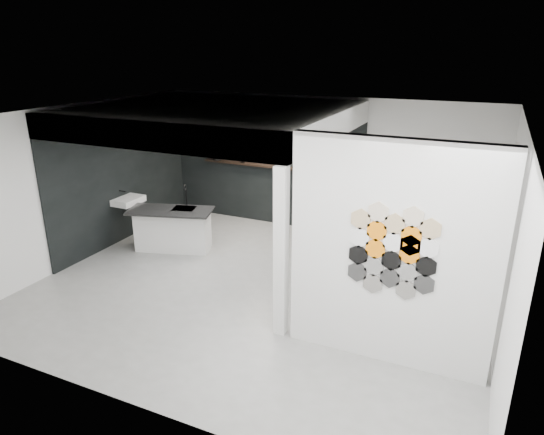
{
  "coord_description": "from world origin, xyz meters",
  "views": [
    {
      "loc": [
        3.11,
        -6.32,
        3.73
      ],
      "look_at": [
        0.1,
        0.3,
        1.15
      ],
      "focal_mm": 32.0,
      "sensor_mm": 36.0,
      "label": 1
    }
  ],
  "objects_px": {
    "kitchen_island": "(173,229)",
    "kettle": "(300,165)",
    "glass_bowl": "(327,169)",
    "bottle_dark": "(243,159)",
    "glass_vase": "(327,168)",
    "wall_basin": "(128,201)",
    "partition_panel": "(391,256)",
    "stockpot": "(217,156)",
    "utensil_cup": "(243,160)"
  },
  "relations": [
    {
      "from": "glass_vase",
      "to": "bottle_dark",
      "type": "xyz_separation_m",
      "value": [
        -1.92,
        0.0,
        -0.0
      ]
    },
    {
      "from": "glass_vase",
      "to": "partition_panel",
      "type": "bearing_deg",
      "value": -61.77
    },
    {
      "from": "wall_basin",
      "to": "glass_vase",
      "type": "distance_m",
      "value": 4.01
    },
    {
      "from": "glass_vase",
      "to": "utensil_cup",
      "type": "relative_size",
      "value": 1.61
    },
    {
      "from": "kettle",
      "to": "glass_bowl",
      "type": "bearing_deg",
      "value": 19.05
    },
    {
      "from": "wall_basin",
      "to": "stockpot",
      "type": "distance_m",
      "value": 2.29
    },
    {
      "from": "utensil_cup",
      "to": "bottle_dark",
      "type": "bearing_deg",
      "value": 0.0
    },
    {
      "from": "kitchen_island",
      "to": "kettle",
      "type": "bearing_deg",
      "value": 32.58
    },
    {
      "from": "kitchen_island",
      "to": "kettle",
      "type": "distance_m",
      "value": 2.9
    },
    {
      "from": "stockpot",
      "to": "kettle",
      "type": "distance_m",
      "value": 1.98
    },
    {
      "from": "partition_panel",
      "to": "bottle_dark",
      "type": "bearing_deg",
      "value": 135.91
    },
    {
      "from": "bottle_dark",
      "to": "stockpot",
      "type": "bearing_deg",
      "value": 180.0
    },
    {
      "from": "glass_bowl",
      "to": "bottle_dark",
      "type": "distance_m",
      "value": 1.92
    },
    {
      "from": "partition_panel",
      "to": "glass_bowl",
      "type": "distance_m",
      "value": 4.39
    },
    {
      "from": "glass_bowl",
      "to": "bottle_dark",
      "type": "height_order",
      "value": "bottle_dark"
    },
    {
      "from": "partition_panel",
      "to": "wall_basin",
      "type": "xyz_separation_m",
      "value": [
        -5.46,
        1.8,
        -0.55
      ]
    },
    {
      "from": "bottle_dark",
      "to": "wall_basin",
      "type": "bearing_deg",
      "value": -125.54
    },
    {
      "from": "glass_bowl",
      "to": "kitchen_island",
      "type": "bearing_deg",
      "value": -138.69
    },
    {
      "from": "stockpot",
      "to": "utensil_cup",
      "type": "relative_size",
      "value": 2.05
    },
    {
      "from": "glass_vase",
      "to": "wall_basin",
      "type": "bearing_deg",
      "value": -148.65
    },
    {
      "from": "glass_bowl",
      "to": "utensil_cup",
      "type": "height_order",
      "value": "glass_bowl"
    },
    {
      "from": "stockpot",
      "to": "glass_vase",
      "type": "xyz_separation_m",
      "value": [
        2.57,
        0.0,
        -0.0
      ]
    },
    {
      "from": "kitchen_island",
      "to": "partition_panel",
      "type": "bearing_deg",
      "value": -38.76
    },
    {
      "from": "kettle",
      "to": "kitchen_island",
      "type": "bearing_deg",
      "value": -111.58
    },
    {
      "from": "glass_vase",
      "to": "kettle",
      "type": "bearing_deg",
      "value": 180.0
    },
    {
      "from": "kettle",
      "to": "glass_vase",
      "type": "relative_size",
      "value": 1.27
    },
    {
      "from": "partition_panel",
      "to": "kettle",
      "type": "xyz_separation_m",
      "value": [
        -2.66,
        3.87,
        0.0
      ]
    },
    {
      "from": "stockpot",
      "to": "glass_vase",
      "type": "distance_m",
      "value": 2.57
    },
    {
      "from": "glass_vase",
      "to": "utensil_cup",
      "type": "height_order",
      "value": "glass_vase"
    },
    {
      "from": "kettle",
      "to": "glass_bowl",
      "type": "distance_m",
      "value": 0.58
    },
    {
      "from": "partition_panel",
      "to": "kitchen_island",
      "type": "bearing_deg",
      "value": 158.03
    },
    {
      "from": "partition_panel",
      "to": "utensil_cup",
      "type": "height_order",
      "value": "partition_panel"
    },
    {
      "from": "wall_basin",
      "to": "stockpot",
      "type": "height_order",
      "value": "stockpot"
    },
    {
      "from": "kitchen_island",
      "to": "glass_vase",
      "type": "xyz_separation_m",
      "value": [
        2.36,
        2.08,
        0.97
      ]
    },
    {
      "from": "glass_bowl",
      "to": "partition_panel",
      "type": "bearing_deg",
      "value": -61.77
    },
    {
      "from": "partition_panel",
      "to": "kitchen_island",
      "type": "relative_size",
      "value": 1.65
    },
    {
      "from": "wall_basin",
      "to": "utensil_cup",
      "type": "bearing_deg",
      "value": 54.47
    },
    {
      "from": "kitchen_island",
      "to": "glass_vase",
      "type": "relative_size",
      "value": 10.87
    },
    {
      "from": "stockpot",
      "to": "kitchen_island",
      "type": "bearing_deg",
      "value": -84.39
    },
    {
      "from": "partition_panel",
      "to": "glass_bowl",
      "type": "relative_size",
      "value": 17.88
    },
    {
      "from": "wall_basin",
      "to": "kitchen_island",
      "type": "distance_m",
      "value": 1.11
    },
    {
      "from": "kitchen_island",
      "to": "bottle_dark",
      "type": "xyz_separation_m",
      "value": [
        0.45,
        2.08,
        0.97
      ]
    },
    {
      "from": "partition_panel",
      "to": "glass_bowl",
      "type": "bearing_deg",
      "value": 118.23
    },
    {
      "from": "kettle",
      "to": "glass_bowl",
      "type": "relative_size",
      "value": 1.26
    },
    {
      "from": "stockpot",
      "to": "bottle_dark",
      "type": "height_order",
      "value": "stockpot"
    },
    {
      "from": "kitchen_island",
      "to": "glass_vase",
      "type": "bearing_deg",
      "value": 24.52
    },
    {
      "from": "glass_bowl",
      "to": "glass_vase",
      "type": "xyz_separation_m",
      "value": [
        0.0,
        0.0,
        0.02
      ]
    },
    {
      "from": "stockpot",
      "to": "partition_panel",
      "type": "bearing_deg",
      "value": -39.79
    },
    {
      "from": "partition_panel",
      "to": "glass_vase",
      "type": "height_order",
      "value": "partition_panel"
    },
    {
      "from": "glass_bowl",
      "to": "bottle_dark",
      "type": "bearing_deg",
      "value": 180.0
    }
  ]
}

